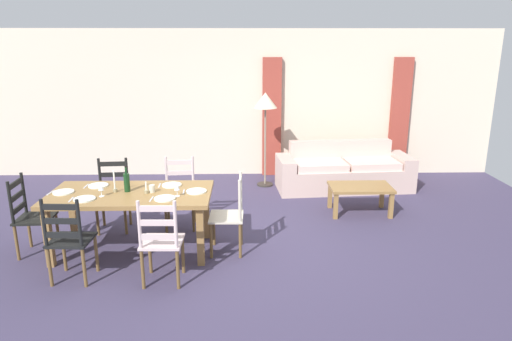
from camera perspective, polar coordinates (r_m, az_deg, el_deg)
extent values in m
cube|color=#3E3752|center=(5.83, -2.37, -9.30)|extent=(9.60, 9.60, 0.02)
cube|color=beige|center=(8.66, -2.08, 8.36)|extent=(9.60, 0.16, 2.70)
cube|color=#9E3D31|center=(8.57, 1.98, 6.59)|extent=(0.35, 0.08, 2.20)
cube|color=#9E3D31|center=(9.03, 17.47, 6.35)|extent=(0.35, 0.08, 2.20)
cube|color=olive|center=(5.59, -15.41, -2.90)|extent=(1.90, 0.96, 0.05)
cube|color=olive|center=(5.66, -24.50, -7.63)|extent=(0.08, 0.08, 0.70)
cube|color=olive|center=(5.23, -6.95, -8.15)|extent=(0.08, 0.08, 0.70)
cube|color=olive|center=(6.31, -21.88, -4.96)|extent=(0.08, 0.08, 0.70)
cube|color=olive|center=(5.93, -6.25, -5.18)|extent=(0.08, 0.08, 0.70)
cube|color=black|center=(5.24, -22.04, -8.05)|extent=(0.44, 0.42, 0.03)
cylinder|color=brown|center=(5.54, -22.83, -9.42)|extent=(0.04, 0.04, 0.43)
cylinder|color=brown|center=(5.40, -19.31, -9.70)|extent=(0.04, 0.04, 0.43)
cylinder|color=brown|center=(5.27, -24.34, -10.94)|extent=(0.04, 0.04, 0.43)
cylinder|color=brown|center=(5.12, -20.65, -11.28)|extent=(0.04, 0.04, 0.43)
cylinder|color=black|center=(5.08, -24.97, -5.94)|extent=(0.04, 0.04, 0.50)
cylinder|color=black|center=(4.93, -21.20, -6.15)|extent=(0.04, 0.04, 0.50)
cube|color=black|center=(5.05, -22.95, -7.42)|extent=(0.38, 0.04, 0.06)
cube|color=black|center=(4.99, -23.14, -5.83)|extent=(0.38, 0.04, 0.06)
cube|color=black|center=(4.94, -23.32, -4.21)|extent=(0.38, 0.04, 0.06)
cube|color=beige|center=(4.92, -11.62, -8.71)|extent=(0.43, 0.41, 0.03)
cylinder|color=brown|center=(5.21, -13.09, -10.19)|extent=(0.04, 0.04, 0.43)
cylinder|color=brown|center=(5.14, -9.11, -10.32)|extent=(0.04, 0.04, 0.43)
cylinder|color=brown|center=(4.91, -13.97, -11.90)|extent=(0.04, 0.04, 0.43)
cylinder|color=brown|center=(4.84, -9.74, -12.08)|extent=(0.04, 0.04, 0.43)
cylinder|color=beige|center=(4.71, -14.36, -6.57)|extent=(0.04, 0.04, 0.50)
cylinder|color=beige|center=(4.63, -10.02, -6.67)|extent=(0.04, 0.04, 0.50)
cube|color=beige|center=(4.72, -12.12, -8.09)|extent=(0.38, 0.03, 0.06)
cube|color=beige|center=(4.66, -12.22, -6.40)|extent=(0.38, 0.03, 0.06)
cube|color=beige|center=(4.61, -12.33, -4.67)|extent=(0.38, 0.03, 0.06)
cube|color=black|center=(6.39, -17.45, -3.35)|extent=(0.45, 0.43, 0.03)
cylinder|color=brown|center=(6.28, -15.97, -5.81)|extent=(0.04, 0.04, 0.43)
cylinder|color=brown|center=(6.36, -19.18, -5.83)|extent=(0.04, 0.04, 0.43)
cylinder|color=brown|center=(6.59, -15.47, -4.74)|extent=(0.04, 0.04, 0.43)
cylinder|color=brown|center=(6.66, -18.53, -4.77)|extent=(0.04, 0.04, 0.43)
cylinder|color=black|center=(6.44, -15.78, -0.62)|extent=(0.04, 0.04, 0.50)
cylinder|color=black|center=(6.52, -18.90, -0.70)|extent=(0.04, 0.04, 0.50)
cube|color=black|center=(6.51, -17.26, -1.76)|extent=(0.38, 0.05, 0.06)
cube|color=black|center=(6.47, -17.37, -0.49)|extent=(0.38, 0.05, 0.06)
cube|color=black|center=(6.43, -17.47, 0.79)|extent=(0.38, 0.05, 0.06)
cube|color=beige|center=(6.27, -9.49, -3.20)|extent=(0.45, 0.43, 0.03)
cylinder|color=brown|center=(6.18, -7.83, -5.69)|extent=(0.04, 0.04, 0.43)
cylinder|color=brown|center=(6.20, -11.16, -5.75)|extent=(0.04, 0.04, 0.43)
cylinder|color=brown|center=(6.49, -7.71, -4.60)|extent=(0.04, 0.04, 0.43)
cylinder|color=brown|center=(6.52, -10.88, -4.66)|extent=(0.04, 0.04, 0.43)
cylinder|color=beige|center=(6.34, -7.88, -0.42)|extent=(0.04, 0.04, 0.50)
cylinder|color=beige|center=(6.37, -11.11, -0.50)|extent=(0.04, 0.04, 0.50)
cube|color=beige|center=(6.39, -9.44, -1.58)|extent=(0.38, 0.05, 0.06)
cube|color=beige|center=(6.35, -9.50, -0.29)|extent=(0.38, 0.05, 0.06)
cube|color=beige|center=(6.31, -9.57, 1.02)|extent=(0.38, 0.05, 0.06)
cube|color=black|center=(6.03, -25.83, -5.38)|extent=(0.42, 0.44, 0.03)
cylinder|color=brown|center=(6.21, -23.52, -6.80)|extent=(0.04, 0.04, 0.43)
cylinder|color=brown|center=(5.90, -24.64, -8.11)|extent=(0.04, 0.04, 0.43)
cylinder|color=brown|center=(6.33, -26.44, -6.73)|extent=(0.04, 0.04, 0.43)
cylinder|color=brown|center=(6.02, -27.70, -8.00)|extent=(0.04, 0.04, 0.43)
cylinder|color=black|center=(6.17, -26.99, -2.49)|extent=(0.04, 0.04, 0.50)
cylinder|color=black|center=(5.86, -28.31, -3.57)|extent=(0.04, 0.04, 0.50)
cube|color=black|center=(6.05, -27.48, -4.18)|extent=(0.04, 0.38, 0.06)
cube|color=black|center=(6.01, -27.66, -2.83)|extent=(0.04, 0.38, 0.06)
cube|color=black|center=(5.97, -27.84, -1.46)|extent=(0.04, 0.38, 0.06)
cube|color=beige|center=(5.49, -3.73, -5.78)|extent=(0.41, 0.43, 0.03)
cylinder|color=brown|center=(5.43, -5.61, -8.72)|extent=(0.04, 0.04, 0.43)
cylinder|color=brown|center=(5.76, -5.28, -7.24)|extent=(0.04, 0.04, 0.43)
cylinder|color=brown|center=(5.41, -1.98, -8.75)|extent=(0.04, 0.04, 0.43)
cylinder|color=brown|center=(5.74, -1.87, -7.27)|extent=(0.04, 0.04, 0.43)
cylinder|color=beige|center=(5.22, -2.03, -3.83)|extent=(0.04, 0.04, 0.50)
cylinder|color=beige|center=(5.56, -1.92, -2.59)|extent=(0.04, 0.04, 0.50)
cube|color=beige|center=(5.43, -1.96, -4.49)|extent=(0.03, 0.38, 0.06)
cube|color=beige|center=(5.38, -1.97, -2.99)|extent=(0.03, 0.38, 0.06)
cube|color=beige|center=(5.34, -1.99, -1.46)|extent=(0.03, 0.38, 0.06)
cylinder|color=white|center=(5.49, -20.62, -3.34)|extent=(0.24, 0.24, 0.02)
cube|color=silver|center=(5.54, -22.08, -3.38)|extent=(0.02, 0.17, 0.01)
cylinder|color=white|center=(5.26, -11.31, -3.43)|extent=(0.24, 0.24, 0.02)
cube|color=silver|center=(5.29, -12.91, -3.49)|extent=(0.02, 0.17, 0.01)
cylinder|color=white|center=(5.94, -19.09, -1.79)|extent=(0.24, 0.24, 0.02)
cube|color=silver|center=(5.99, -20.45, -1.83)|extent=(0.02, 0.17, 0.01)
cylinder|color=white|center=(5.73, -10.48, -1.80)|extent=(0.24, 0.24, 0.02)
cube|color=silver|center=(5.75, -11.95, -1.86)|extent=(0.02, 0.17, 0.01)
cylinder|color=white|center=(5.82, -22.90, -2.50)|extent=(0.24, 0.24, 0.02)
cube|color=silver|center=(5.88, -24.26, -2.54)|extent=(0.03, 0.17, 0.01)
cylinder|color=white|center=(5.44, -7.45, -2.58)|extent=(0.24, 0.24, 0.02)
cube|color=silver|center=(5.47, -9.01, -2.64)|extent=(0.03, 0.17, 0.01)
cylinder|color=#143819|center=(5.60, -15.82, -1.46)|extent=(0.07, 0.07, 0.22)
cylinder|color=#143819|center=(5.56, -15.94, 0.02)|extent=(0.02, 0.02, 0.08)
cylinder|color=black|center=(5.55, -15.97, 0.50)|extent=(0.03, 0.03, 0.02)
cylinder|color=white|center=(5.54, -18.69, -3.05)|extent=(0.06, 0.06, 0.01)
cylinder|color=white|center=(5.53, -18.72, -2.68)|extent=(0.01, 0.01, 0.07)
cone|color=white|center=(5.50, -18.79, -1.92)|extent=(0.06, 0.06, 0.08)
cylinder|color=white|center=(5.33, -9.79, -3.16)|extent=(0.06, 0.06, 0.01)
cylinder|color=white|center=(5.32, -9.81, -2.78)|extent=(0.01, 0.01, 0.07)
cone|color=white|center=(5.29, -9.85, -1.98)|extent=(0.06, 0.06, 0.08)
cylinder|color=beige|center=(5.52, -12.86, -2.21)|extent=(0.07, 0.07, 0.09)
cylinder|color=#998C66|center=(5.65, -17.17, -2.39)|extent=(0.05, 0.05, 0.04)
cylinder|color=white|center=(5.61, -17.28, -1.10)|extent=(0.02, 0.02, 0.22)
cylinder|color=#998C66|center=(5.50, -13.52, -2.59)|extent=(0.05, 0.05, 0.04)
cylinder|color=white|center=(5.48, -13.57, -1.88)|extent=(0.02, 0.02, 0.10)
cube|color=beige|center=(8.02, 10.89, -0.92)|extent=(1.86, 0.95, 0.40)
cube|color=beige|center=(8.25, 10.37, 1.01)|extent=(1.81, 0.35, 0.80)
cube|color=beige|center=(8.35, 17.64, -0.09)|extent=(0.31, 0.82, 0.58)
cube|color=beige|center=(7.77, 3.70, -0.52)|extent=(0.31, 0.82, 0.58)
cube|color=beige|center=(8.05, 14.15, 0.86)|extent=(0.91, 0.71, 0.12)
cube|color=beige|center=(7.79, 7.92, 0.71)|extent=(0.91, 0.71, 0.12)
cube|color=olive|center=(6.90, 12.91, -2.05)|extent=(0.90, 0.56, 0.04)
cube|color=olive|center=(6.66, 9.92, -4.42)|extent=(0.06, 0.06, 0.38)
cube|color=olive|center=(6.86, 16.51, -4.25)|extent=(0.06, 0.06, 0.38)
cube|color=olive|center=(7.09, 9.22, -3.14)|extent=(0.06, 0.06, 0.38)
cube|color=olive|center=(7.28, 15.44, -3.03)|extent=(0.06, 0.06, 0.38)
cylinder|color=#332D28|center=(8.15, 1.12, -1.74)|extent=(0.28, 0.28, 0.03)
cylinder|color=gray|center=(7.97, 1.15, 3.00)|extent=(0.03, 0.03, 1.35)
cone|color=beige|center=(7.83, 1.18, 8.76)|extent=(0.40, 0.40, 0.26)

